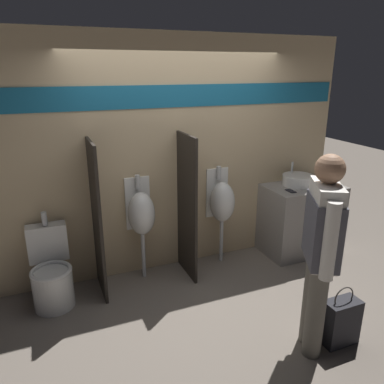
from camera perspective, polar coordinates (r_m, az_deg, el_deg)
ground_plane at (r=4.36m, az=0.88°, el=-13.89°), size 16.00×16.00×0.00m
display_wall at (r=4.35m, az=-2.17°, el=5.55°), size 4.23×0.07×2.70m
sink_counter at (r=5.11m, az=16.20°, el=-3.94°), size 0.97×0.61×0.90m
sink_basin at (r=4.96m, az=15.84°, el=1.77°), size 0.39×0.39×0.27m
cell_phone at (r=4.69m, az=14.80°, el=0.16°), size 0.07×0.14×0.01m
divider_near_counter at (r=4.00m, az=-14.28°, el=-4.22°), size 0.03×0.55×1.66m
divider_mid at (r=4.23m, az=-0.77°, el=-2.35°), size 0.03×0.55×1.66m
urinal_near_counter at (r=4.21m, az=-7.73°, el=-3.25°), size 0.30×0.33×1.21m
urinal_far at (r=4.54m, az=4.57°, el=-1.49°), size 0.30×0.33×1.21m
toilet at (r=4.16m, az=-20.62°, el=-11.73°), size 0.41×0.57×0.94m
person_in_vest at (r=3.17m, az=19.08°, el=-7.37°), size 0.42×0.54×1.72m
shopping_bag at (r=3.71m, az=21.68°, el=-17.83°), size 0.32×0.18×0.56m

